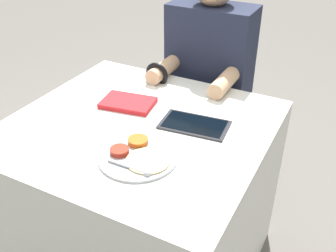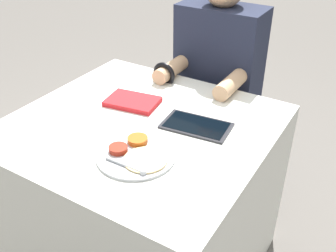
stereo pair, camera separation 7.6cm
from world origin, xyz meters
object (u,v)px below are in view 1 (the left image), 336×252
object	(u,v)px
thali_tray	(138,155)
tablet_device	(194,125)
red_notebook	(128,103)
person_diner	(207,102)

from	to	relation	value
thali_tray	tablet_device	bearing A→B (deg)	72.94
red_notebook	tablet_device	bearing A→B (deg)	-3.64
red_notebook	person_diner	xyz separation A→B (m)	(0.14, 0.50, -0.20)
red_notebook	person_diner	distance (m)	0.56
red_notebook	person_diner	bearing A→B (deg)	73.95
person_diner	thali_tray	bearing A→B (deg)	-84.42
person_diner	red_notebook	bearing A→B (deg)	-106.05
red_notebook	tablet_device	distance (m)	0.30
thali_tray	tablet_device	world-z (taller)	thali_tray
thali_tray	red_notebook	distance (m)	0.36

